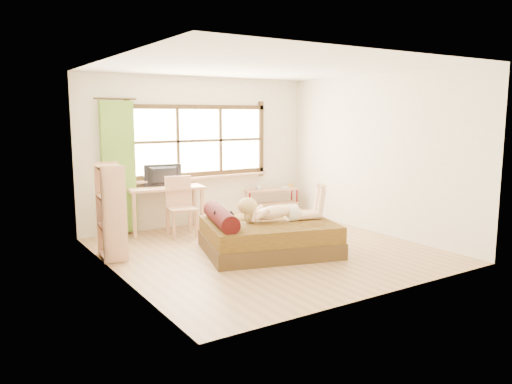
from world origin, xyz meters
TOP-DOWN VIEW (x-y plane):
  - floor at (0.00, 0.00)m, footprint 4.50×4.50m
  - ceiling at (0.00, 0.00)m, footprint 4.50×4.50m
  - wall_back at (0.00, 2.25)m, footprint 4.50×0.00m
  - wall_front at (0.00, -2.25)m, footprint 4.50×0.00m
  - wall_left at (-2.25, 0.00)m, footprint 0.00×4.50m
  - wall_right at (2.25, 0.00)m, footprint 0.00×4.50m
  - window at (0.00, 2.22)m, footprint 2.80×0.16m
  - curtain at (-1.55, 2.13)m, footprint 0.55×0.10m
  - bed at (-0.07, -0.06)m, footprint 2.20×1.94m
  - woman at (0.13, -0.12)m, footprint 1.35×0.72m
  - kitten at (-0.74, 0.03)m, footprint 0.30×0.18m
  - desk at (-0.81, 1.95)m, footprint 1.35×0.76m
  - monitor at (-0.81, 2.00)m, footprint 0.66×0.18m
  - chair at (-0.70, 1.59)m, footprint 0.51×0.51m
  - pipe_shelf at (1.50, 2.07)m, footprint 1.15×0.46m
  - cup at (1.19, 2.07)m, footprint 0.13×0.13m
  - book at (1.69, 2.07)m, footprint 0.21×0.27m
  - bookshelf at (-2.08, 0.85)m, footprint 0.40×0.62m

SIDE VIEW (x-z plane):
  - floor at x=0.00m, z-range 0.00..0.00m
  - bed at x=-0.07m, z-range -0.10..0.61m
  - pipe_shelf at x=1.50m, z-range 0.09..0.73m
  - chair at x=-0.70m, z-range 0.06..1.06m
  - book at x=1.69m, z-range 0.56..0.58m
  - kitten at x=-0.74m, z-range 0.46..0.69m
  - cup at x=1.19m, z-range 0.56..0.65m
  - bookshelf at x=-2.08m, z-range 0.01..1.35m
  - desk at x=-0.81m, z-range 0.29..1.09m
  - woman at x=0.13m, z-range 0.46..1.02m
  - monitor at x=-0.81m, z-range 0.80..1.18m
  - curtain at x=-1.55m, z-range 0.05..2.25m
  - wall_back at x=0.00m, z-range -0.90..3.60m
  - wall_front at x=0.00m, z-range -0.90..3.60m
  - wall_left at x=-2.25m, z-range -0.90..3.60m
  - wall_right at x=2.25m, z-range -0.90..3.60m
  - window at x=0.00m, z-range 0.78..2.24m
  - ceiling at x=0.00m, z-range 2.70..2.70m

